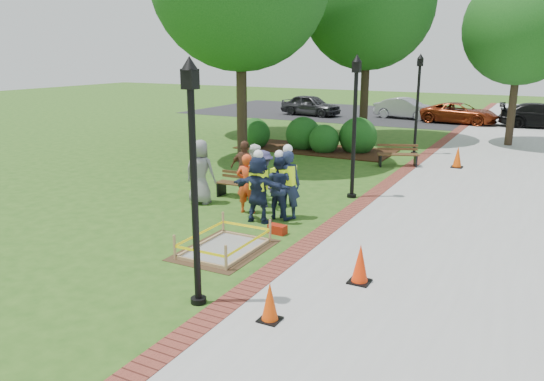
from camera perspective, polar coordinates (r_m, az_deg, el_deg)
The scene contains 35 objects.
ground at distance 12.64m, azimuth -4.58°, elevation -5.34°, with size 100.00×100.00×0.00m, color #285116.
sidewalk at distance 20.50m, azimuth 23.29°, elevation 1.34°, with size 6.00×60.00×0.02m, color #9E9E99.
brick_edging at distance 20.97m, azimuth 14.45°, elevation 2.37°, with size 0.50×60.00×0.03m, color maroon.
mulch_bed at distance 24.31m, azimuth 4.66°, elevation 4.45°, with size 7.00×3.00×0.05m, color #381E0F.
parking_lot at distance 37.79m, azimuth 18.12°, elevation 7.41°, with size 36.00×12.00×0.01m, color black.
wet_concrete_pad at distance 11.94m, azimuth -5.14°, elevation -5.37°, with size 1.70×2.30×0.55m.
bench_near at distance 16.17m, azimuth -3.60°, elevation 0.07°, with size 1.43×0.49×0.77m.
bench_far at distance 21.17m, azimuth 13.37°, elevation 3.26°, with size 1.63×1.06×0.84m.
cone_front at distance 8.87m, azimuth -0.23°, elevation -11.99°, with size 0.35×0.35×0.70m.
cone_back at distance 10.35m, azimuth 9.46°, elevation -7.87°, with size 0.40×0.40×0.80m.
cone_far at distance 21.49m, azimuth 19.33°, elevation 3.35°, with size 0.42×0.42×0.83m.
toolbox at distance 13.01m, azimuth 0.59°, elevation -4.19°, with size 0.44×0.24×0.22m, color #9F1E0C.
lamp_near at distance 8.89m, azimuth -8.46°, elevation 2.59°, with size 0.28×0.28×4.26m.
lamp_mid at distance 15.96m, azimuth 8.89°, elevation 7.90°, with size 0.28×0.28×4.26m.
lamp_far at distance 23.64m, azimuth 15.42°, elevation 9.70°, with size 0.28×0.28×4.26m.
tree_back at distance 27.52m, azimuth 10.33°, elevation 19.25°, with size 6.43×6.43×9.85m.
tree_right at distance 27.47m, azimuth 25.23°, elevation 15.55°, with size 5.15×5.15×7.96m.
tree_far at distance 28.40m, azimuth -3.28°, elevation 19.30°, with size 6.57×6.57×9.91m.
shrub_a at distance 24.96m, azimuth -1.88°, elevation 4.71°, with size 1.46×1.46×1.46m, color #144614.
shrub_b at distance 24.46m, azimuth 3.34°, elevation 4.49°, with size 1.59×1.59×1.59m, color #144614.
shrub_c at distance 23.68m, azimuth 5.59°, elevation 4.10°, with size 1.34×1.34×1.34m, color #144614.
shrub_d at distance 23.89m, azimuth 9.16°, elevation 4.08°, with size 1.68×1.68×1.68m, color #144614.
shrub_e at distance 25.58m, azimuth 4.99°, elevation 4.91°, with size 1.08×1.08×1.08m, color #144614.
casual_person_a at distance 15.53m, azimuth -7.75°, elevation 1.99°, with size 0.66×0.48×1.88m.
casual_person_b at distance 14.52m, azimuth -2.70°, elevation 0.74°, with size 0.59×0.45×1.65m.
casual_person_c at distance 15.85m, azimuth -1.80°, elevation 2.00°, with size 0.64×0.61×1.68m.
casual_person_d at distance 16.27m, azimuth -2.90°, elevation 2.37°, with size 0.56×0.37×1.71m.
casual_person_e at distance 15.11m, azimuth -0.95°, elevation 1.27°, with size 0.61×0.59×1.63m.
hivis_worker_a at distance 13.68m, azimuth -1.46°, elevation 0.42°, with size 0.57×0.37×1.92m.
hivis_worker_b at distance 14.00m, azimuth 1.68°, elevation 0.90°, with size 0.68×0.55×2.00m.
hivis_worker_c at distance 14.00m, azimuth 0.78°, elevation 0.63°, with size 0.56×0.38×1.85m.
parked_car_a at distance 37.59m, azimuth 4.16°, elevation 8.05°, with size 4.84×2.10×1.58m, color #27282A.
parked_car_b at distance 36.77m, azimuth 14.15°, elevation 7.50°, with size 4.56×1.98×1.49m, color gray.
parked_car_c at distance 35.26m, azimuth 19.45°, elevation 6.82°, with size 4.27×1.86×1.39m, color maroon.
parked_car_d at distance 35.01m, azimuth 27.10°, elevation 6.00°, with size 4.77×2.07×1.55m, color black.
Camera 1 is at (6.44, -9.99, 4.32)m, focal length 35.00 mm.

